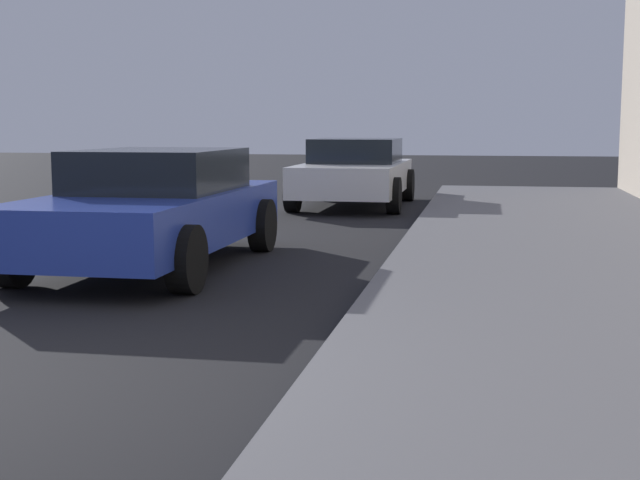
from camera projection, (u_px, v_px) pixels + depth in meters
name	position (u px, v px, depth m)	size (l,w,h in m)	color
car_blue	(154.00, 208.00, 9.60)	(1.95, 4.36, 1.27)	#233899
car_white	(355.00, 172.00, 16.75)	(2.01, 4.26, 1.27)	white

